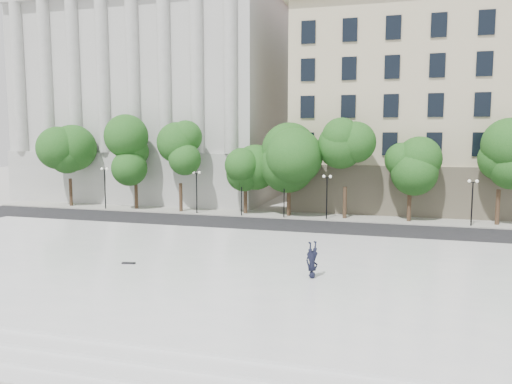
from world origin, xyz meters
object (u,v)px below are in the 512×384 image
traffic_light_west (241,178)px  traffic_light_east (284,180)px  person_lying (312,273)px  skateboard (129,263)px

traffic_light_west → traffic_light_east: 4.24m
traffic_light_east → person_lying: traffic_light_east is taller
traffic_light_east → skateboard: traffic_light_east is taller
traffic_light_west → skateboard: (-0.57, -20.37, -3.27)m
traffic_light_west → skateboard: size_ratio=5.37×
traffic_light_east → person_lying: 21.41m
traffic_light_west → traffic_light_east: traffic_light_west is taller
traffic_light_east → person_lying: (6.09, -20.31, -2.99)m
person_lying → skateboard: bearing=137.4°
traffic_light_west → skateboard: 20.64m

